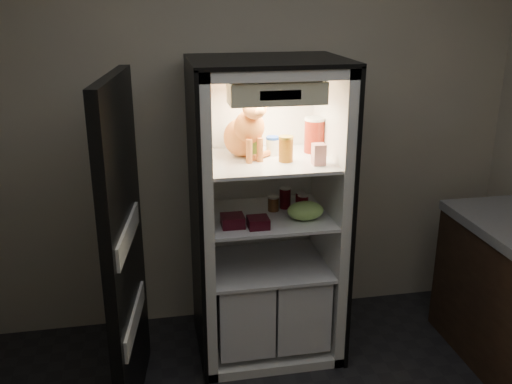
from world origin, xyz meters
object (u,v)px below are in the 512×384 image
(pepper_jar, at_px, (315,135))
(soda_can_a, at_px, (285,198))
(refrigerator, at_px, (265,233))
(parmesan_shaker, at_px, (256,142))
(soda_can_b, at_px, (301,202))
(soda_can_c, at_px, (303,205))
(condiment_jar, at_px, (273,203))
(tabby_cat, at_px, (246,131))
(berry_box_left, at_px, (233,221))
(salsa_jar, at_px, (286,149))
(grape_bag, at_px, (305,211))
(berry_box_right, at_px, (258,222))
(mayo_tub, at_px, (273,146))
(cream_carton, at_px, (319,154))

(pepper_jar, height_order, soda_can_a, pepper_jar)
(refrigerator, bearing_deg, parmesan_shaker, -154.85)
(refrigerator, relative_size, soda_can_b, 15.48)
(soda_can_c, distance_m, condiment_jar, 0.19)
(tabby_cat, height_order, pepper_jar, tabby_cat)
(soda_can_c, bearing_deg, soda_can_a, 123.54)
(soda_can_a, bearing_deg, berry_box_left, -147.40)
(salsa_jar, height_order, pepper_jar, pepper_jar)
(grape_bag, bearing_deg, berry_box_right, -167.06)
(pepper_jar, bearing_deg, parmesan_shaker, -168.54)
(parmesan_shaker, height_order, pepper_jar, pepper_jar)
(salsa_jar, bearing_deg, soda_can_c, 13.74)
(berry_box_right, bearing_deg, mayo_tub, 63.23)
(soda_can_b, bearing_deg, grape_bag, -93.72)
(cream_carton, height_order, grape_bag, cream_carton)
(grape_bag, height_order, berry_box_left, grape_bag)
(tabby_cat, distance_m, berry_box_left, 0.54)
(mayo_tub, bearing_deg, berry_box_left, -139.88)
(berry_box_right, bearing_deg, refrigerator, 68.99)
(parmesan_shaker, relative_size, cream_carton, 1.63)
(salsa_jar, height_order, berry_box_right, salsa_jar)
(parmesan_shaker, xyz_separation_m, cream_carton, (0.33, -0.19, -0.04))
(parmesan_shaker, height_order, cream_carton, parmesan_shaker)
(tabby_cat, xyz_separation_m, soda_can_c, (0.33, -0.10, -0.45))
(refrigerator, distance_m, pepper_jar, 0.68)
(mayo_tub, xyz_separation_m, salsa_jar, (0.04, -0.16, 0.02))
(soda_can_a, distance_m, berry_box_left, 0.44)
(grape_bag, bearing_deg, tabby_cat, 149.46)
(soda_can_b, bearing_deg, salsa_jar, -146.28)
(refrigerator, relative_size, pepper_jar, 8.70)
(salsa_jar, bearing_deg, berry_box_right, -145.68)
(pepper_jar, bearing_deg, berry_box_left, -155.45)
(refrigerator, relative_size, condiment_jar, 19.73)
(cream_carton, bearing_deg, pepper_jar, 78.84)
(soda_can_c, bearing_deg, tabby_cat, 162.94)
(mayo_tub, distance_m, berry_box_right, 0.50)
(soda_can_b, bearing_deg, condiment_jar, 167.28)
(refrigerator, height_order, soda_can_b, refrigerator)
(pepper_jar, bearing_deg, refrigerator, -171.79)
(grape_bag, distance_m, berry_box_left, 0.44)
(soda_can_b, bearing_deg, tabby_cat, 171.36)
(mayo_tub, relative_size, salsa_jar, 0.75)
(tabby_cat, height_order, soda_can_a, tabby_cat)
(tabby_cat, bearing_deg, soda_can_c, -32.33)
(berry_box_right, bearing_deg, grape_bag, 12.94)
(parmesan_shaker, height_order, mayo_tub, parmesan_shaker)
(salsa_jar, xyz_separation_m, condiment_jar, (-0.04, 0.12, -0.38))
(refrigerator, distance_m, parmesan_shaker, 0.60)
(mayo_tub, relative_size, berry_box_left, 0.86)
(mayo_tub, xyz_separation_m, berry_box_left, (-0.29, -0.24, -0.37))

